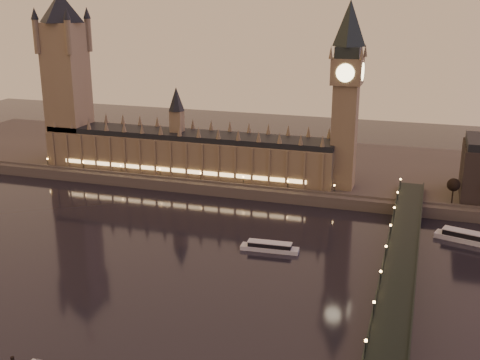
% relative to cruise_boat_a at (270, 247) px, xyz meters
% --- Properties ---
extents(ground, '(700.00, 700.00, 0.00)m').
position_rel_cruise_boat_a_xyz_m(ground, '(-34.79, -35.92, -1.84)').
color(ground, black).
rests_on(ground, ground).
extents(far_embankment, '(560.00, 130.00, 6.00)m').
position_rel_cruise_boat_a_xyz_m(far_embankment, '(-4.79, 129.08, 1.16)').
color(far_embankment, '#423D35').
rests_on(far_embankment, ground).
extents(palace_of_westminster, '(180.00, 26.62, 52.00)m').
position_rel_cruise_boat_a_xyz_m(palace_of_westminster, '(-74.91, 85.08, 19.86)').
color(palace_of_westminster, brown).
rests_on(palace_of_westminster, ground).
extents(victoria_tower, '(31.68, 31.68, 118.00)m').
position_rel_cruise_boat_a_xyz_m(victoria_tower, '(-154.79, 85.08, 63.94)').
color(victoria_tower, brown).
rests_on(victoria_tower, ground).
extents(big_ben, '(17.68, 17.68, 104.00)m').
position_rel_cruise_boat_a_xyz_m(big_ben, '(19.20, 85.07, 62.11)').
color(big_ben, brown).
rests_on(big_ben, ground).
extents(westminster_bridge, '(13.20, 260.00, 15.30)m').
position_rel_cruise_boat_a_xyz_m(westminster_bridge, '(56.82, -35.92, 3.67)').
color(westminster_bridge, black).
rests_on(westminster_bridge, ground).
extents(bare_tree_0, '(6.38, 6.38, 12.98)m').
position_rel_cruise_boat_a_xyz_m(bare_tree_0, '(78.75, 73.08, 13.85)').
color(bare_tree_0, black).
rests_on(bare_tree_0, ground).
extents(cruise_boat_a, '(26.47, 7.29, 4.19)m').
position_rel_cruise_boat_a_xyz_m(cruise_boat_a, '(0.00, 0.00, 0.00)').
color(cruise_boat_a, silver).
rests_on(cruise_boat_a, ground).
extents(cruise_boat_b, '(28.51, 14.13, 5.11)m').
position_rel_cruise_boat_a_xyz_m(cruise_boat_b, '(84.25, 37.83, 0.41)').
color(cruise_boat_b, silver).
rests_on(cruise_boat_b, ground).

